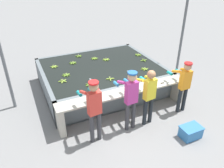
{
  "coord_description": "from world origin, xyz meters",
  "views": [
    {
      "loc": [
        -2.58,
        -4.4,
        4.01
      ],
      "look_at": [
        0.0,
        1.16,
        0.59
      ],
      "focal_mm": 35.0,
      "sensor_mm": 36.0,
      "label": 1
    }
  ],
  "objects": [
    {
      "name": "banana_bunch_floating_0",
      "position": [
        1.24,
        1.21,
        0.85
      ],
      "size": [
        0.28,
        0.28,
        0.08
      ],
      "color": "#8CB738",
      "rests_on": "wash_tank"
    },
    {
      "name": "knife_0",
      "position": [
        1.27,
        0.14,
        0.85
      ],
      "size": [
        0.35,
        0.11,
        0.02
      ],
      "color": "silver",
      "rests_on": "work_ledge"
    },
    {
      "name": "banana_bunch_floating_7",
      "position": [
        1.72,
        2.43,
        0.85
      ],
      "size": [
        0.28,
        0.27,
        0.08
      ],
      "color": "#7FAD33",
      "rests_on": "wash_tank"
    },
    {
      "name": "banana_bunch_floating_8",
      "position": [
        -0.82,
        2.74,
        0.85
      ],
      "size": [
        0.28,
        0.27,
        0.08
      ],
      "color": "#75A333",
      "rests_on": "wash_tank"
    },
    {
      "name": "banana_bunch_floating_9",
      "position": [
        -0.44,
        3.28,
        0.85
      ],
      "size": [
        0.27,
        0.27,
        0.08
      ],
      "color": "#75A333",
      "rests_on": "wash_tank"
    },
    {
      "name": "work_ledge",
      "position": [
        0.0,
        0.23,
        0.59
      ],
      "size": [
        4.02,
        0.45,
        0.84
      ],
      "color": "#B7B2A3",
      "rests_on": "ground"
    },
    {
      "name": "worker_2",
      "position": [
        0.38,
        -0.33,
        0.99
      ],
      "size": [
        0.46,
        0.73,
        1.65
      ],
      "color": "#1E2328",
      "rests_on": "ground"
    },
    {
      "name": "banana_bunch_floating_5",
      "position": [
        1.62,
        1.86,
        0.85
      ],
      "size": [
        0.28,
        0.28,
        0.08
      ],
      "color": "#75A333",
      "rests_on": "wash_tank"
    },
    {
      "name": "banana_bunch_floating_10",
      "position": [
        -1.29,
        1.89,
        0.85
      ],
      "size": [
        0.28,
        0.28,
        0.08
      ],
      "color": "#75A333",
      "rests_on": "wash_tank"
    },
    {
      "name": "banana_bunch_floating_6",
      "position": [
        -0.12,
        1.06,
        0.85
      ],
      "size": [
        0.28,
        0.28,
        0.08
      ],
      "color": "#93BC3D",
      "rests_on": "wash_tank"
    },
    {
      "name": "worker_3",
      "position": [
        1.64,
        -0.27,
        0.97
      ],
      "size": [
        0.41,
        0.72,
        1.61
      ],
      "color": "#1E2328",
      "rests_on": "ground"
    },
    {
      "name": "banana_bunch_floating_3",
      "position": [
        0.39,
        2.52,
        0.85
      ],
      "size": [
        0.28,
        0.28,
        0.08
      ],
      "color": "#93BC3D",
      "rests_on": "wash_tank"
    },
    {
      "name": "ground_plane",
      "position": [
        0.0,
        0.0,
        0.0
      ],
      "size": [
        80.0,
        80.0,
        0.0
      ],
      "primitive_type": "plane",
      "color": "gray",
      "rests_on": "ground"
    },
    {
      "name": "crate",
      "position": [
        1.1,
        -1.33,
        0.16
      ],
      "size": [
        0.55,
        0.39,
        0.32
      ],
      "color": "#3375B7",
      "rests_on": "ground"
    },
    {
      "name": "banana_bunch_floating_2",
      "position": [
        -1.5,
        2.7,
        0.85
      ],
      "size": [
        0.28,
        0.28,
        0.08
      ],
      "color": "#9EC642",
      "rests_on": "wash_tank"
    },
    {
      "name": "support_post_right",
      "position": [
        2.97,
        1.54,
        1.6
      ],
      "size": [
        0.09,
        0.09,
        3.2
      ],
      "color": "slate",
      "rests_on": "ground"
    },
    {
      "name": "worker_0",
      "position": [
        -1.18,
        -0.37,
        1.05
      ],
      "size": [
        0.45,
        0.74,
        1.71
      ],
      "color": "#38383D",
      "rests_on": "ground"
    },
    {
      "name": "banana_bunch_floating_11",
      "position": [
        -0.82,
        0.97,
        0.85
      ],
      "size": [
        0.28,
        0.28,
        0.08
      ],
      "color": "#75A333",
      "rests_on": "wash_tank"
    },
    {
      "name": "support_post_left",
      "position": [
        -2.97,
        2.08,
        1.6
      ],
      "size": [
        0.09,
        0.09,
        3.2
      ],
      "color": "slate",
      "rests_on": "ground"
    },
    {
      "name": "knife_1",
      "position": [
        -0.96,
        0.11,
        0.85
      ],
      "size": [
        0.33,
        0.17,
        0.02
      ],
      "color": "silver",
      "rests_on": "work_ledge"
    },
    {
      "name": "banana_bunch_floating_1",
      "position": [
        0.03,
        2.8,
        0.85
      ],
      "size": [
        0.28,
        0.28,
        0.08
      ],
      "color": "#7FAD33",
      "rests_on": "wash_tank"
    },
    {
      "name": "banana_bunch_floating_4",
      "position": [
        -1.48,
        1.53,
        0.85
      ],
      "size": [
        0.27,
        0.27,
        0.08
      ],
      "color": "#9EC642",
      "rests_on": "wash_tank"
    },
    {
      "name": "wash_tank",
      "position": [
        0.0,
        2.1,
        0.41
      ],
      "size": [
        4.02,
        3.31,
        0.84
      ],
      "color": "slate",
      "rests_on": "ground"
    },
    {
      "name": "worker_1",
      "position": [
        -0.17,
        -0.33,
        1.05
      ],
      "size": [
        0.44,
        0.73,
        1.72
      ],
      "color": "#38383D",
      "rests_on": "ground"
    }
  ]
}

